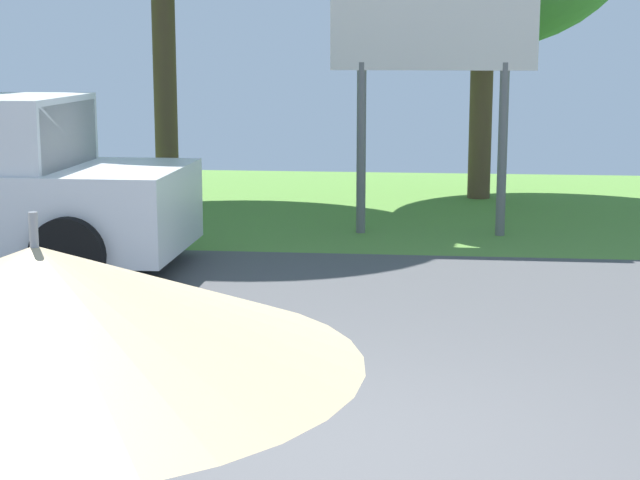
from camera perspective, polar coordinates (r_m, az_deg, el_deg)
The scene contains 2 objects.
ground_plane at distance 9.30m, azimuth 1.93°, elevation -4.78°, with size 40.00×22.00×0.20m.
roadside_billboard at distance 13.42m, azimuth 6.22°, elevation 11.10°, with size 2.60×0.12×3.50m.
Camera 1 is at (0.67, -6.00, 2.42)m, focal length 58.64 mm.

